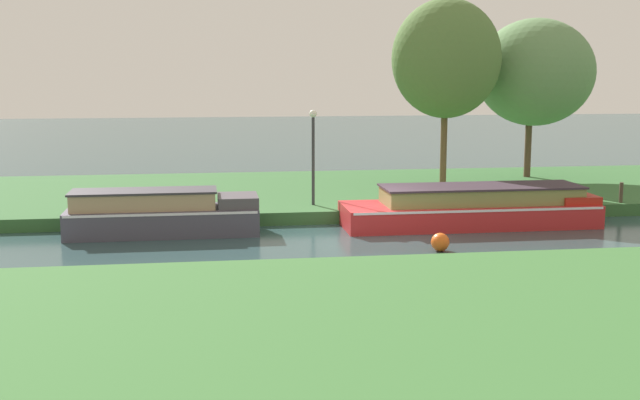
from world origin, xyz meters
TOP-DOWN VIEW (x-y plane):
  - ground_plane at (0.00, 0.00)m, footprint 120.00×120.00m
  - riverbank_far at (0.00, 7.00)m, footprint 72.00×10.00m
  - riverbank_near at (0.00, -9.00)m, footprint 72.00×10.00m
  - slate_barge at (-5.95, 1.20)m, footprint 5.46×1.73m
  - red_narrowboat at (3.43, 1.20)m, footprint 7.71×2.27m
  - willow_tree_left at (4.18, 6.94)m, footprint 4.07×3.29m
  - willow_tree_centre at (8.30, 8.50)m, footprint 4.71×4.13m
  - lamp_post at (-1.26, 3.33)m, footprint 0.24×0.24m
  - mooring_post_near at (8.78, 2.30)m, footprint 0.12×0.12m
  - channel_buoy at (1.37, -2.06)m, footprint 0.49×0.49m

SIDE VIEW (x-z plane):
  - ground_plane at x=0.00m, z-range 0.00..0.00m
  - riverbank_far at x=0.00m, z-range 0.00..0.40m
  - riverbank_near at x=0.00m, z-range 0.00..0.40m
  - channel_buoy at x=1.37m, z-range 0.00..0.49m
  - red_narrowboat at x=3.43m, z-range -0.06..1.18m
  - slate_barge at x=-5.95m, z-range -0.06..1.25m
  - mooring_post_near at x=8.78m, z-range 0.40..1.07m
  - lamp_post at x=-1.26m, z-range 0.78..3.83m
  - willow_tree_centre at x=8.30m, z-range 1.45..7.77m
  - willow_tree_left at x=4.18m, z-range 1.66..8.56m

